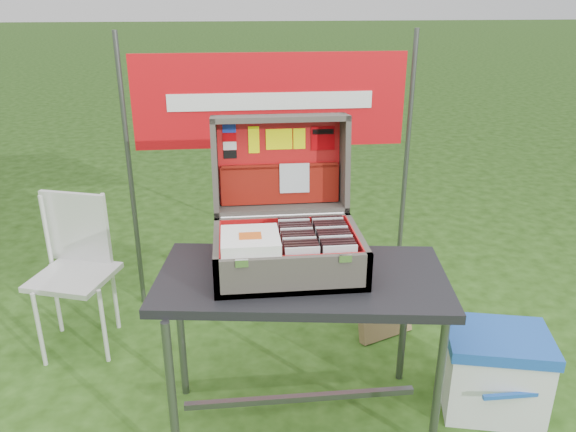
{
  "coord_description": "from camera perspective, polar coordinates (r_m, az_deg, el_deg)",
  "views": [
    {
      "loc": [
        -0.25,
        -2.2,
        1.89
      ],
      "look_at": [
        -0.0,
        0.1,
        0.97
      ],
      "focal_mm": 35.0,
      "sensor_mm": 36.0,
      "label": 1
    }
  ],
  "objects": [
    {
      "name": "cd_left_1",
      "position": [
        2.26,
        1.39,
        -4.78
      ],
      "size": [
        0.14,
        0.01,
        0.16
      ],
      "primitive_type": "cube",
      "color": "black",
      "rests_on": "suitcase_liner_floor"
    },
    {
      "name": "songbook_0",
      "position": [
        2.28,
        -3.85,
        -2.92
      ],
      "size": [
        0.23,
        0.23,
        0.0
      ],
      "primitive_type": "cube",
      "color": "white",
      "rests_on": "suitcase_base_wall_front"
    },
    {
      "name": "lid_card_neon_small",
      "position": [
        2.64,
        1.16,
        7.86
      ],
      "size": [
        0.06,
        0.01,
        0.09
      ],
      "primitive_type": "cube",
      "rotation": [
        -1.68,
        0.0,
        0.0
      ],
      "color": "#F3FC01",
      "rests_on": "suitcase_lid_liner"
    },
    {
      "name": "cd_left_10",
      "position": [
        2.46,
        0.73,
        -2.49
      ],
      "size": [
        0.14,
        0.01,
        0.16
      ],
      "primitive_type": "cube",
      "color": "black",
      "rests_on": "suitcase_liner_floor"
    },
    {
      "name": "cd_left_0",
      "position": [
        2.24,
        1.47,
        -5.06
      ],
      "size": [
        0.14,
        0.01,
        0.16
      ],
      "primitive_type": "cube",
      "color": "silver",
      "rests_on": "suitcase_liner_floor"
    },
    {
      "name": "chair_upright_left",
      "position": [
        3.43,
        -23.38,
        -1.33
      ],
      "size": [
        0.02,
        0.02,
        0.41
      ],
      "primitive_type": "cylinder",
      "color": "silver",
      "rests_on": "chair_seat"
    },
    {
      "name": "lid_card_neon_tall",
      "position": [
        2.63,
        -3.49,
        7.73
      ],
      "size": [
        0.05,
        0.02,
        0.12
      ],
      "primitive_type": "cube",
      "rotation": [
        -1.68,
        0.0,
        0.0
      ],
      "color": "#F3FC01",
      "rests_on": "suitcase_lid_liner"
    },
    {
      "name": "suitcase_base_wall_left",
      "position": [
        2.39,
        -7.21,
        -4.1
      ],
      "size": [
        0.02,
        0.45,
        0.17
      ],
      "primitive_type": "cube",
      "color": "#4E4A43",
      "rests_on": "table_top"
    },
    {
      "name": "lid_sticker_cc_b",
      "position": [
        2.62,
        -5.97,
        7.96
      ],
      "size": [
        0.06,
        0.01,
        0.04
      ],
      "primitive_type": "cube",
      "rotation": [
        -1.68,
        0.0,
        0.0
      ],
      "color": "#B50006",
      "rests_on": "suitcase_lid_liner"
    },
    {
      "name": "songbook_6",
      "position": [
        2.27,
        -3.86,
        -2.23
      ],
      "size": [
        0.23,
        0.23,
        0.0
      ],
      "primitive_type": "cube",
      "color": "white",
      "rests_on": "suitcase_base_wall_front"
    },
    {
      "name": "cd_left_9",
      "position": [
        2.44,
        0.79,
        -2.73
      ],
      "size": [
        0.14,
        0.01,
        0.16
      ],
      "primitive_type": "cube",
      "color": "black",
      "rests_on": "suitcase_liner_floor"
    },
    {
      "name": "lid_sticker_cc_d",
      "position": [
        2.63,
        -5.9,
        6.24
      ],
      "size": [
        0.06,
        0.01,
        0.04
      ],
      "primitive_type": "cube",
      "rotation": [
        -1.68,
        0.0,
        0.0
      ],
      "color": "black",
      "rests_on": "suitcase_lid_liner"
    },
    {
      "name": "cd_left_4",
      "position": [
        2.33,
        1.15,
        -3.98
      ],
      "size": [
        0.14,
        0.01,
        0.16
      ],
      "primitive_type": "cube",
      "color": "silver",
      "rests_on": "suitcase_liner_floor"
    },
    {
      "name": "songbook_2",
      "position": [
        2.27,
        -3.85,
        -2.7
      ],
      "size": [
        0.23,
        0.23,
        0.0
      ],
      "primitive_type": "cube",
      "color": "white",
      "rests_on": "suitcase_base_wall_front"
    },
    {
      "name": "suitcase_hinge",
      "position": [
        2.57,
        -0.53,
        0.03
      ],
      "size": [
        0.56,
        0.02,
        0.02
      ],
      "primitive_type": "cylinder",
      "rotation": [
        0.0,
        1.57,
        0.0
      ],
      "color": "silver",
      "rests_on": "suitcase_base_wall_back"
    },
    {
      "name": "cooler_body",
      "position": [
        2.96,
        20.11,
        -15.06
      ],
      "size": [
        0.52,
        0.44,
        0.36
      ],
      "primitive_type": "cube",
      "rotation": [
        0.0,
        0.0,
        -0.24
      ],
      "color": "white",
      "rests_on": "ground"
    },
    {
      "name": "suitcase_pocket_cd",
      "position": [
        2.64,
        0.66,
        3.88
      ],
      "size": [
        0.14,
        0.02,
        0.14
      ],
      "primitive_type": "cube",
      "rotation": [
        -1.68,
        0.0,
        0.0
      ],
      "color": "silver",
      "rests_on": "suitcase_lid_pocket"
    },
    {
      "name": "lid_sticker_band_bar",
      "position": [
        2.66,
        3.58,
        8.55
      ],
      "size": [
        0.1,
        0.01,
        0.02
      ],
      "primitive_type": "cube",
      "rotation": [
        -1.68,
        0.0,
        0.0
      ],
      "color": "black",
      "rests_on": "suitcase_lid_liner"
    },
    {
      "name": "suitcase_latch_left",
      "position": [
        2.16,
        -4.72,
        -4.81
      ],
      "size": [
        0.05,
        0.01,
        0.03
      ],
      "primitive_type": "cube",
      "color": "silver",
      "rests_on": "suitcase_base_wall_front"
    },
    {
      "name": "cd_left_7",
      "position": [
        2.39,
        0.93,
        -3.21
      ],
      "size": [
        0.14,
        0.01,
        0.16
      ],
      "primitive_type": "cube",
      "color": "black",
      "rests_on": "suitcase_liner_floor"
    },
    {
      "name": "cd_right_13",
      "position": [
        2.55,
        3.91,
        -1.66
      ],
      "size": [
        0.14,
        0.01,
        0.16
      ],
      "primitive_type": "cube",
      "color": "black",
      "rests_on": "suitcase_liner_floor"
    },
    {
      "name": "cooler",
      "position": [
        2.94,
        20.18,
        -14.62
      ],
      "size": [
        0.55,
        0.46,
        0.42
      ],
      "primitive_type": null,
      "rotation": [
        0.0,
        0.0,
        -0.24
      ],
      "color": "white",
      "rests_on": "ground"
    },
    {
      "name": "suitcase_liner_wall_right",
      "position": [
        2.44,
        6.69,
        -3.21
      ],
      "size": [
        0.01,
        0.4,
        0.14
      ],
      "primitive_type": "cube",
      "color": "red",
      "rests_on": "suitcase_base_bottom"
    },
    {
      "name": "chair_leg_bl",
      "position": [
        3.59,
        -22.45,
        -7.74
      ],
      "size": [
        0.02,
        0.02,
        0.44
      ],
      "primitive_type": "cylinder",
      "color": "silver",
      "rests_on": "ground"
    },
    {
      "name": "cd_left_6",
      "position": [
        2.37,
        1.01,
        -3.46
      ],
      "size": [
        0.14,
        0.01,
        0.16
      ],
      "primitive_type": "cube",
      "color": "black",
      "rests_on": "suitcase_liner_floor"
    },
    {
      "name": "suitcase_liner_wall_left",
      "position": [
        2.39,
        -6.86,
        -3.82
      ],
      "size": [
        0.01,
        0.4,
        0.14
      ],
      "primitive_type": "cube",
      "color": "red",
      "rests_on": "suitcase_base_bottom"
    },
    {
      "name": "cd_right_12",
      "position": [
        2.52,
        4.0,
        -1.88
      ],
      "size": [
        0.14,
        0.01,
        0.16
      ],
      "primitive_type": "cube",
      "color": "silver",
      "rests_on": "suitcase_liner_floor"
    },
    {
      "name": "banner",
      "position": [
        3.35,
        -1.77,
        11.61
      ],
      "size": [
        1.6,
        0.02,
        0.55
      ],
      "primitive_type": "cube",
      "color": "red",
      "rests_on": "banner_post_left"
    },
    {
      "name": "suitcase_liner_floor",
      "position": [
        2.43,
        -0.0,
        -5.0
      ],
      "size": [
        0.58,
        0.4,
        0.01
      ],
      "primitive_type": "cube",
      "color": "red",
      "rests_on": "suitcase_base_bottom"
    },
    {
      "name": "cooler_handle",
      "position": [
        2.8,
        21.94,
        -16.55
      ],
      "size": [
        0.28,
        0.02,
        0.02
      ],
      "primitive_type": "cube",
      "color": "blue",
      "rests_on": "cooler_body"
    },
    {
      "name": "songbook_1",
      "position": [
        2.28,
        -3.85,
        -2.81
      ],
      "size": [
        0.23,
        0.23,
        0.0
      ],
      "primitive_type": "cube",
      "color": "white",
      "rests_on": "suitcase_base_wall_front"
    },
    {
      "name": "lid_sticker_cc_c",
      "position": [
        2.63,
        -5.93,
        7.1
      ],
      "size": [
        0.06,
        0.01,
        0.04
      ],
      "primitive_type": "cube",
      "rotation": [
        -1.68,
        0.0,
        0.0
      ],
      "color": "white",
      "rests_on": "suitcase_lid_liner"
    },
    {
      "name": "cd_left_13",
      "position": [
        2.53,
        0.53,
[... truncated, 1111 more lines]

